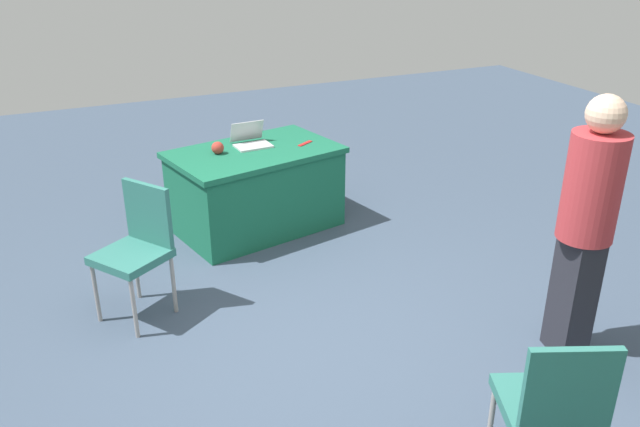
% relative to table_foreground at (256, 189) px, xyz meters
% --- Properties ---
extents(ground_plane, '(14.40, 14.40, 0.00)m').
position_rel_table_foreground_xyz_m(ground_plane, '(0.26, 1.99, -0.38)').
color(ground_plane, '#3D4C60').
extents(table_foreground, '(1.62, 1.20, 0.76)m').
position_rel_table_foreground_xyz_m(table_foreground, '(0.00, 0.00, 0.00)').
color(table_foreground, '#196647').
rests_on(table_foreground, ground).
extents(chair_tucked_right, '(0.57, 0.57, 0.96)m').
position_rel_table_foreground_xyz_m(chair_tucked_right, '(-0.27, 3.54, 0.17)').
color(chair_tucked_right, '#9E9993').
rests_on(chair_tucked_right, ground).
extents(chair_back_row, '(0.61, 0.61, 0.97)m').
position_rel_table_foreground_xyz_m(chair_back_row, '(1.23, 1.05, 0.18)').
color(chair_back_row, '#9E9993').
rests_on(chair_back_row, ground).
extents(person_presenter, '(0.40, 0.40, 1.75)m').
position_rel_table_foreground_xyz_m(person_presenter, '(-1.23, 2.68, 0.59)').
color(person_presenter, '#26262D').
rests_on(person_presenter, ground).
extents(laptop_silver, '(0.33, 0.31, 0.21)m').
position_rel_table_foreground_xyz_m(laptop_silver, '(-0.02, -0.13, 0.42)').
color(laptop_silver, silver).
rests_on(laptop_silver, table_foreground).
extents(yarn_ball, '(0.11, 0.11, 0.11)m').
position_rel_table_foreground_xyz_m(yarn_ball, '(0.32, -0.03, 0.43)').
color(yarn_ball, '#B2382D').
rests_on(yarn_ball, table_foreground).
extents(scissors_red, '(0.17, 0.12, 0.01)m').
position_rel_table_foreground_xyz_m(scissors_red, '(-0.48, 0.03, 0.38)').
color(scissors_red, red).
rests_on(scissors_red, table_foreground).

